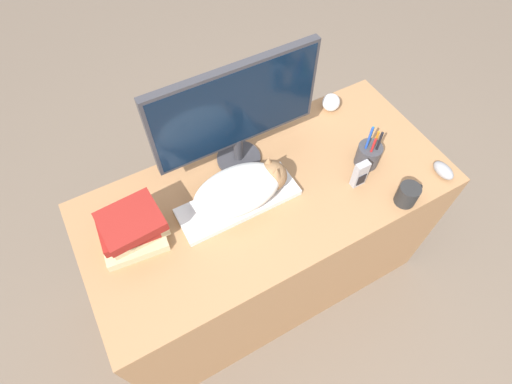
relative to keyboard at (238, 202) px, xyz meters
name	(u,v)px	position (x,y,z in m)	size (l,w,h in m)	color
ground_plane	(297,326)	(0.12, -0.33, -0.77)	(12.00, 12.00, 0.00)	#6B5B4C
desk	(266,239)	(0.12, -0.01, -0.39)	(1.39, 0.64, 0.76)	#9E7047
keyboard	(238,202)	(0.00, 0.00, 0.00)	(0.44, 0.15, 0.02)	silver
cat	(243,188)	(0.02, 0.00, 0.07)	(0.35, 0.19, 0.13)	white
monitor	(236,111)	(0.09, 0.18, 0.25)	(0.61, 0.17, 0.45)	#333338
computer_mouse	(443,170)	(0.74, -0.26, 0.01)	(0.05, 0.09, 0.04)	gray
coffee_mug	(408,194)	(0.53, -0.28, 0.03)	(0.10, 0.08, 0.08)	black
pen_cup	(368,154)	(0.52, -0.07, 0.04)	(0.09, 0.09, 0.20)	#38383D
baseball	(331,102)	(0.56, 0.24, 0.03)	(0.07, 0.07, 0.07)	silver
phone	(360,174)	(0.43, -0.14, 0.05)	(0.05, 0.03, 0.12)	#99999E
book_stack	(132,230)	(-0.37, 0.04, 0.06)	(0.23, 0.18, 0.15)	#C6B284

